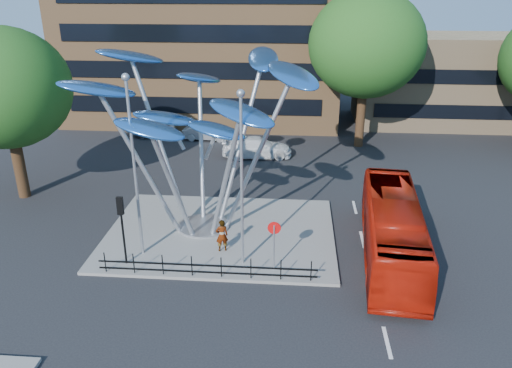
# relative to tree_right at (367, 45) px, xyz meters

# --- Properties ---
(ground) EXTENTS (120.00, 120.00, 0.00)m
(ground) POSITION_rel_tree_right_xyz_m (-8.00, -22.00, -8.04)
(ground) COLOR black
(ground) RESTS_ON ground
(traffic_island) EXTENTS (12.00, 9.00, 0.15)m
(traffic_island) POSITION_rel_tree_right_xyz_m (-9.00, -16.00, -7.96)
(traffic_island) COLOR slate
(traffic_island) RESTS_ON ground
(low_building_near) EXTENTS (15.00, 8.00, 8.00)m
(low_building_near) POSITION_rel_tree_right_xyz_m (8.00, 8.00, -4.04)
(low_building_near) COLOR tan
(low_building_near) RESTS_ON ground
(tree_right) EXTENTS (8.80, 8.80, 12.11)m
(tree_right) POSITION_rel_tree_right_xyz_m (0.00, 0.00, 0.00)
(tree_right) COLOR black
(tree_right) RESTS_ON ground
(tree_left) EXTENTS (7.60, 7.60, 10.32)m
(tree_left) POSITION_rel_tree_right_xyz_m (-22.00, -12.00, -1.24)
(tree_left) COLOR black
(tree_left) RESTS_ON ground
(leaf_sculpture) EXTENTS (12.72, 9.54, 9.51)m
(leaf_sculpture) POSITION_rel_tree_right_xyz_m (-10.07, -15.32, -1.16)
(leaf_sculpture) COLOR #9EA0A5
(leaf_sculpture) RESTS_ON traffic_island
(street_lamp_left) EXTENTS (0.36, 0.36, 8.80)m
(street_lamp_left) POSITION_rel_tree_right_xyz_m (-12.50, -18.50, -2.68)
(street_lamp_left) COLOR #9EA0A5
(street_lamp_left) RESTS_ON traffic_island
(street_lamp_right) EXTENTS (0.36, 0.36, 8.30)m
(street_lamp_right) POSITION_rel_tree_right_xyz_m (-7.50, -19.00, -2.94)
(street_lamp_right) COLOR #9EA0A5
(street_lamp_right) RESTS_ON traffic_island
(traffic_light_island) EXTENTS (0.28, 0.18, 3.42)m
(traffic_light_island) POSITION_rel_tree_right_xyz_m (-13.00, -19.50, -5.42)
(traffic_light_island) COLOR black
(traffic_light_island) RESTS_ON traffic_island
(no_entry_sign_island) EXTENTS (0.60, 0.10, 2.45)m
(no_entry_sign_island) POSITION_rel_tree_right_xyz_m (-6.00, -19.48, -6.22)
(no_entry_sign_island) COLOR #9EA0A5
(no_entry_sign_island) RESTS_ON traffic_island
(pedestrian_railing_front) EXTENTS (10.00, 0.06, 1.00)m
(pedestrian_railing_front) POSITION_rel_tree_right_xyz_m (-9.00, -20.30, -7.48)
(pedestrian_railing_front) COLOR black
(pedestrian_railing_front) RESTS_ON traffic_island
(red_bus) EXTENTS (3.46, 10.85, 2.97)m
(red_bus) POSITION_rel_tree_right_xyz_m (-0.37, -17.58, -6.55)
(red_bus) COLOR #B31708
(red_bus) RESTS_ON ground
(pedestrian) EXTENTS (0.71, 0.58, 1.68)m
(pedestrian) POSITION_rel_tree_right_xyz_m (-8.63, -17.96, -7.05)
(pedestrian) COLOR gray
(pedestrian) RESTS_ON traffic_island
(parked_car_left) EXTENTS (3.90, 1.63, 1.32)m
(parked_car_left) POSITION_rel_tree_right_xyz_m (-17.06, 1.00, -7.38)
(parked_car_left) COLOR #3F4046
(parked_car_left) RESTS_ON ground
(parked_car_mid) EXTENTS (4.15, 1.63, 1.34)m
(parked_car_mid) POSITION_rel_tree_right_xyz_m (-12.56, 0.62, -7.36)
(parked_car_mid) COLOR #ABADB2
(parked_car_mid) RESTS_ON ground
(parked_car_right) EXTENTS (5.48, 2.71, 1.53)m
(parked_car_right) POSITION_rel_tree_right_xyz_m (-8.06, -3.38, -7.27)
(parked_car_right) COLOR white
(parked_car_right) RESTS_ON ground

